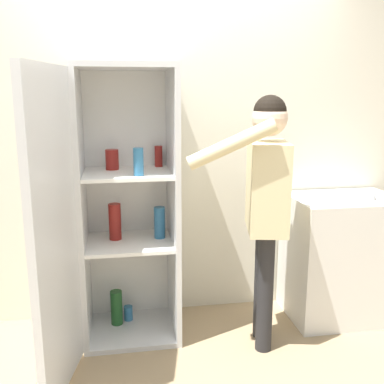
# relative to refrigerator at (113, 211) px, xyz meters

# --- Properties ---
(ground_plane) EXTENTS (12.00, 12.00, 0.00)m
(ground_plane) POSITION_rel_refrigerator_xyz_m (0.42, -0.56, -0.91)
(ground_plane) COLOR tan
(wall_back) EXTENTS (7.00, 0.06, 2.55)m
(wall_back) POSITION_rel_refrigerator_xyz_m (0.42, 0.42, 0.36)
(wall_back) COLOR silver
(wall_back) RESTS_ON ground_plane
(refrigerator) EXTENTS (0.81, 1.18, 1.84)m
(refrigerator) POSITION_rel_refrigerator_xyz_m (0.00, 0.00, 0.00)
(refrigerator) COLOR silver
(refrigerator) RESTS_ON ground_plane
(person) EXTENTS (0.70, 0.54, 1.65)m
(person) POSITION_rel_refrigerator_xyz_m (0.96, -0.20, 0.14)
(person) COLOR #262628
(person) RESTS_ON ground_plane
(counter) EXTENTS (0.78, 0.57, 0.92)m
(counter) POSITION_rel_refrigerator_xyz_m (1.67, 0.09, -0.45)
(counter) COLOR white
(counter) RESTS_ON ground_plane
(bowl) EXTENTS (0.15, 0.15, 0.05)m
(bowl) POSITION_rel_refrigerator_xyz_m (1.78, 0.03, 0.03)
(bowl) COLOR white
(bowl) RESTS_ON counter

